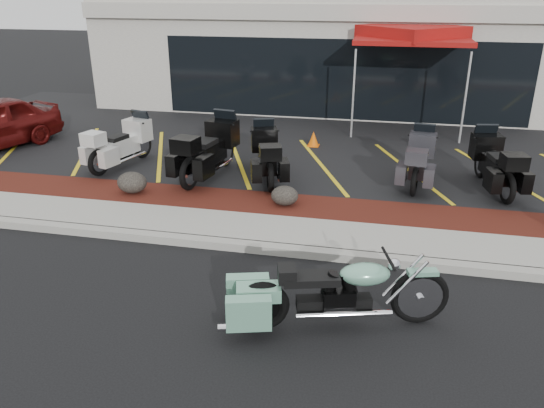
% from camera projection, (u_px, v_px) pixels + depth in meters
% --- Properties ---
extents(ground, '(90.00, 90.00, 0.00)m').
position_uv_depth(ground, '(277.00, 279.00, 8.58)').
color(ground, black).
rests_on(ground, ground).
extents(curb, '(24.00, 0.25, 0.15)m').
position_uv_depth(curb, '(287.00, 250.00, 9.36)').
color(curb, gray).
rests_on(curb, ground).
extents(sidewalk, '(24.00, 1.20, 0.15)m').
position_uv_depth(sidewalk, '(294.00, 233.00, 10.00)').
color(sidewalk, gray).
rests_on(sidewalk, ground).
extents(mulch_bed, '(24.00, 1.20, 0.16)m').
position_uv_depth(mulch_bed, '(304.00, 209.00, 11.08)').
color(mulch_bed, '#36120C').
rests_on(mulch_bed, ground).
extents(upper_lot, '(26.00, 9.60, 0.15)m').
position_uv_depth(upper_lot, '(332.00, 140.00, 15.96)').
color(upper_lot, black).
rests_on(upper_lot, ground).
extents(dealership_building, '(18.00, 8.16, 4.00)m').
position_uv_depth(dealership_building, '(351.00, 51.00, 20.88)').
color(dealership_building, '#A49E94').
rests_on(dealership_building, ground).
extents(boulder_left, '(0.66, 0.55, 0.47)m').
position_uv_depth(boulder_left, '(132.00, 182.00, 11.64)').
color(boulder_left, black).
rests_on(boulder_left, mulch_bed).
extents(boulder_mid, '(0.57, 0.48, 0.41)m').
position_uv_depth(boulder_mid, '(285.00, 196.00, 11.00)').
color(boulder_mid, black).
rests_on(boulder_mid, mulch_bed).
extents(hero_cruiser, '(3.18, 1.59, 1.09)m').
position_uv_depth(hero_cruiser, '(420.00, 289.00, 7.28)').
color(hero_cruiser, '#6EAB8E').
rests_on(hero_cruiser, ground).
extents(touring_white, '(1.38, 2.34, 1.28)m').
position_uv_depth(touring_white, '(141.00, 134.00, 13.86)').
color(touring_white, silver).
rests_on(touring_white, upper_lot).
extents(touring_black_front, '(1.37, 2.63, 1.45)m').
position_uv_depth(touring_black_front, '(225.00, 138.00, 13.20)').
color(touring_black_front, black).
rests_on(touring_black_front, upper_lot).
extents(touring_black_mid, '(1.48, 2.36, 1.29)m').
position_uv_depth(touring_black_mid, '(264.00, 144.00, 13.03)').
color(touring_black_mid, black).
rests_on(touring_black_mid, upper_lot).
extents(touring_grey, '(1.10, 2.24, 1.25)m').
position_uv_depth(touring_grey, '(422.00, 149.00, 12.68)').
color(touring_grey, '#313036').
rests_on(touring_grey, upper_lot).
extents(touring_black_rear, '(1.26, 2.37, 1.31)m').
position_uv_depth(touring_black_rear, '(483.00, 151.00, 12.41)').
color(touring_black_rear, black).
rests_on(touring_black_rear, upper_lot).
extents(traffic_cone, '(0.39, 0.39, 0.42)m').
position_uv_depth(traffic_cone, '(313.00, 139.00, 15.06)').
color(traffic_cone, '#EA6007').
rests_on(traffic_cone, upper_lot).
extents(popup_canopy, '(3.48, 3.48, 3.13)m').
position_uv_depth(popup_canopy, '(412.00, 35.00, 16.05)').
color(popup_canopy, silver).
rests_on(popup_canopy, upper_lot).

